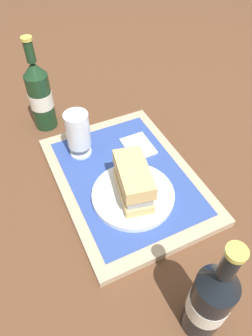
% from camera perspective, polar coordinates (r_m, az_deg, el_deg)
% --- Properties ---
extents(ground_plane, '(3.00, 3.00, 0.00)m').
position_cam_1_polar(ground_plane, '(0.78, -0.00, -2.49)').
color(ground_plane, brown).
extents(tray, '(0.44, 0.32, 0.02)m').
position_cam_1_polar(tray, '(0.77, -0.00, -2.01)').
color(tray, tan).
rests_on(tray, ground_plane).
extents(placemat, '(0.38, 0.27, 0.00)m').
position_cam_1_polar(placemat, '(0.76, -0.00, -1.49)').
color(placemat, '#2D4793').
rests_on(placemat, tray).
extents(plate, '(0.19, 0.19, 0.01)m').
position_cam_1_polar(plate, '(0.72, 1.30, -4.99)').
color(plate, white).
rests_on(plate, placemat).
extents(sandwich, '(0.14, 0.09, 0.08)m').
position_cam_1_polar(sandwich, '(0.68, 1.30, -2.20)').
color(sandwich, tan).
rests_on(sandwich, plate).
extents(beer_glass, '(0.06, 0.06, 0.12)m').
position_cam_1_polar(beer_glass, '(0.78, -8.77, 6.33)').
color(beer_glass, silver).
rests_on(beer_glass, placemat).
extents(napkin_folded, '(0.09, 0.07, 0.01)m').
position_cam_1_polar(napkin_folded, '(0.83, 2.26, 4.02)').
color(napkin_folded, white).
rests_on(napkin_folded, placemat).
extents(beer_bottle, '(0.07, 0.07, 0.27)m').
position_cam_1_polar(beer_bottle, '(0.90, -15.52, 12.78)').
color(beer_bottle, '#19381E').
rests_on(beer_bottle, ground_plane).
extents(second_bottle, '(0.07, 0.07, 0.27)m').
position_cam_1_polar(second_bottle, '(0.54, 15.12, -22.46)').
color(second_bottle, black).
rests_on(second_bottle, ground_plane).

